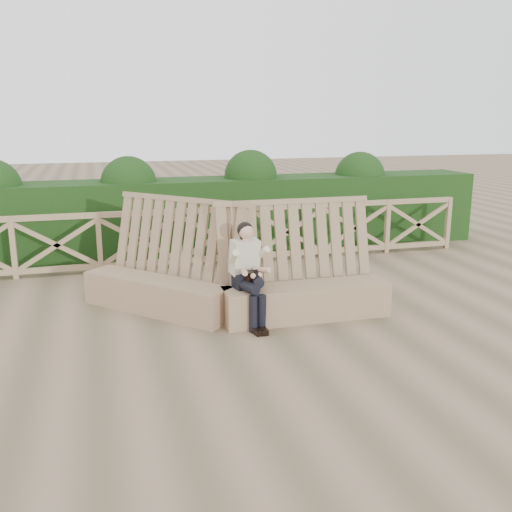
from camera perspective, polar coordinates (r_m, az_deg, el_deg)
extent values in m
plane|color=brown|center=(7.67, 1.63, -7.18)|extent=(60.00, 60.00, 0.00)
cube|color=#806349|center=(8.34, -9.89, -3.86)|extent=(1.96, 2.05, 0.49)
cube|color=#806349|center=(8.39, -8.85, 0.35)|extent=(1.93, 2.02, 1.60)
cube|color=#806349|center=(7.98, 5.05, -4.53)|extent=(2.34, 0.51, 0.49)
cube|color=#806349|center=(8.06, 4.46, -0.07)|extent=(2.34, 0.47, 1.60)
cube|color=black|center=(7.72, -0.98, -2.43)|extent=(0.38, 0.30, 0.21)
cube|color=beige|center=(7.67, -1.14, -0.07)|extent=(0.42, 0.33, 0.49)
sphere|color=tan|center=(7.56, -1.00, 2.47)|extent=(0.23, 0.23, 0.20)
sphere|color=black|center=(7.58, -1.11, 2.65)|extent=(0.25, 0.25, 0.21)
cylinder|color=black|center=(7.52, -0.90, -3.02)|extent=(0.22, 0.45, 0.14)
cylinder|color=black|center=(7.58, 0.05, -2.36)|extent=(0.22, 0.45, 0.15)
cylinder|color=black|center=(7.44, -0.26, -5.85)|extent=(0.13, 0.13, 0.49)
cylinder|color=black|center=(7.47, 0.58, -5.76)|extent=(0.13, 0.13, 0.49)
cube|color=black|center=(7.44, 0.04, -7.52)|extent=(0.13, 0.24, 0.07)
cube|color=black|center=(7.47, 0.75, -7.44)|extent=(0.13, 0.24, 0.07)
cube|color=black|center=(7.55, -0.30, -2.05)|extent=(0.22, 0.16, 0.14)
cube|color=black|center=(7.40, 0.09, -1.93)|extent=(0.08, 0.09, 0.11)
cube|color=#83684C|center=(10.69, -4.01, 4.63)|extent=(10.10, 0.07, 0.10)
cube|color=#83684C|center=(10.87, -3.93, -0.21)|extent=(10.10, 0.07, 0.10)
cube|color=black|center=(11.90, -5.19, 4.08)|extent=(12.00, 1.20, 1.50)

